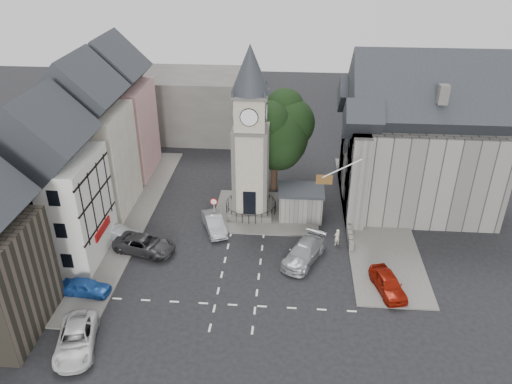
# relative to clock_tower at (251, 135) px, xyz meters

# --- Properties ---
(ground) EXTENTS (120.00, 120.00, 0.00)m
(ground) POSITION_rel_clock_tower_xyz_m (0.00, -7.99, -8.12)
(ground) COLOR black
(ground) RESTS_ON ground
(pavement_west) EXTENTS (6.00, 30.00, 0.14)m
(pavement_west) POSITION_rel_clock_tower_xyz_m (-12.50, -1.99, -8.05)
(pavement_west) COLOR #595651
(pavement_west) RESTS_ON ground
(pavement_east) EXTENTS (6.00, 26.00, 0.14)m
(pavement_east) POSITION_rel_clock_tower_xyz_m (12.00, 0.01, -8.05)
(pavement_east) COLOR #595651
(pavement_east) RESTS_ON ground
(central_island) EXTENTS (10.00, 8.00, 0.16)m
(central_island) POSITION_rel_clock_tower_xyz_m (1.50, 0.01, -8.04)
(central_island) COLOR #595651
(central_island) RESTS_ON ground
(road_markings) EXTENTS (20.00, 8.00, 0.01)m
(road_markings) POSITION_rel_clock_tower_xyz_m (0.00, -13.49, -8.12)
(road_markings) COLOR silver
(road_markings) RESTS_ON ground
(clock_tower) EXTENTS (4.86, 4.86, 16.25)m
(clock_tower) POSITION_rel_clock_tower_xyz_m (0.00, 0.00, 0.00)
(clock_tower) COLOR #4C4944
(clock_tower) RESTS_ON ground
(stone_shelter) EXTENTS (4.30, 3.30, 3.08)m
(stone_shelter) POSITION_rel_clock_tower_xyz_m (4.80, -0.49, -6.57)
(stone_shelter) COLOR #5C5A55
(stone_shelter) RESTS_ON ground
(town_tree) EXTENTS (7.20, 7.20, 10.80)m
(town_tree) POSITION_rel_clock_tower_xyz_m (2.00, 5.01, -1.15)
(town_tree) COLOR black
(town_tree) RESTS_ON ground
(warning_sign_post) EXTENTS (0.70, 0.19, 2.85)m
(warning_sign_post) POSITION_rel_clock_tower_xyz_m (-3.20, -2.56, -6.09)
(warning_sign_post) COLOR black
(warning_sign_post) RESTS_ON ground
(terrace_pink) EXTENTS (8.10, 7.60, 12.80)m
(terrace_pink) POSITION_rel_clock_tower_xyz_m (-15.50, 8.01, -1.54)
(terrace_pink) COLOR tan
(terrace_pink) RESTS_ON ground
(terrace_cream) EXTENTS (8.10, 7.60, 12.80)m
(terrace_cream) POSITION_rel_clock_tower_xyz_m (-15.50, 0.01, -1.54)
(terrace_cream) COLOR beige
(terrace_cream) RESTS_ON ground
(terrace_tudor) EXTENTS (8.10, 7.60, 12.00)m
(terrace_tudor) POSITION_rel_clock_tower_xyz_m (-15.50, -7.99, -1.93)
(terrace_tudor) COLOR silver
(terrace_tudor) RESTS_ON ground
(backdrop_west) EXTENTS (20.00, 10.00, 8.00)m
(backdrop_west) POSITION_rel_clock_tower_xyz_m (-12.00, 20.01, -4.12)
(backdrop_west) COLOR #4C4944
(backdrop_west) RESTS_ON ground
(east_building) EXTENTS (14.40, 11.40, 12.60)m
(east_building) POSITION_rel_clock_tower_xyz_m (15.59, 3.01, -1.86)
(east_building) COLOR #5C5A55
(east_building) RESTS_ON ground
(east_boundary_wall) EXTENTS (0.40, 16.00, 0.90)m
(east_boundary_wall) POSITION_rel_clock_tower_xyz_m (9.20, 2.01, -7.67)
(east_boundary_wall) COLOR #5C5A55
(east_boundary_wall) RESTS_ON ground
(flagpole) EXTENTS (3.68, 0.10, 2.74)m
(flagpole) POSITION_rel_clock_tower_xyz_m (8.00, -3.99, -1.12)
(flagpole) COLOR white
(flagpole) RESTS_ON ground
(car_west_blue) EXTENTS (3.94, 1.85, 1.30)m
(car_west_blue) POSITION_rel_clock_tower_xyz_m (-11.50, -13.11, -7.47)
(car_west_blue) COLOR #1C4B9E
(car_west_blue) RESTS_ON ground
(car_west_silver) EXTENTS (4.27, 2.10, 1.35)m
(car_west_silver) POSITION_rel_clock_tower_xyz_m (-11.50, -5.78, -7.45)
(car_west_silver) COLOR #9DA1A5
(car_west_silver) RESTS_ON ground
(car_west_grey) EXTENTS (5.77, 3.64, 1.48)m
(car_west_grey) POSITION_rel_clock_tower_xyz_m (-8.52, -7.32, -7.38)
(car_west_grey) COLOR #323134
(car_west_grey) RESTS_ON ground
(car_island_silver) EXTENTS (3.07, 4.67, 1.46)m
(car_island_silver) POSITION_rel_clock_tower_xyz_m (-3.08, -3.49, -7.39)
(car_island_silver) COLOR #A1A4A9
(car_island_silver) RESTS_ON ground
(car_island_east) EXTENTS (4.29, 5.87, 1.58)m
(car_island_east) POSITION_rel_clock_tower_xyz_m (5.10, -7.49, -7.33)
(car_island_east) COLOR #97989F
(car_island_east) RESTS_ON ground
(car_east_red) EXTENTS (2.82, 4.67, 1.49)m
(car_east_red) POSITION_rel_clock_tower_xyz_m (11.50, -10.99, -7.38)
(car_east_red) COLOR maroon
(car_east_red) RESTS_ON ground
(van_sw_white) EXTENTS (3.68, 5.74, 1.47)m
(van_sw_white) POSITION_rel_clock_tower_xyz_m (-10.04, -18.49, -7.38)
(van_sw_white) COLOR silver
(van_sw_white) RESTS_ON ground
(pedestrian) EXTENTS (0.68, 0.62, 1.56)m
(pedestrian) POSITION_rel_clock_tower_xyz_m (8.00, -4.94, -7.34)
(pedestrian) COLOR beige
(pedestrian) RESTS_ON ground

